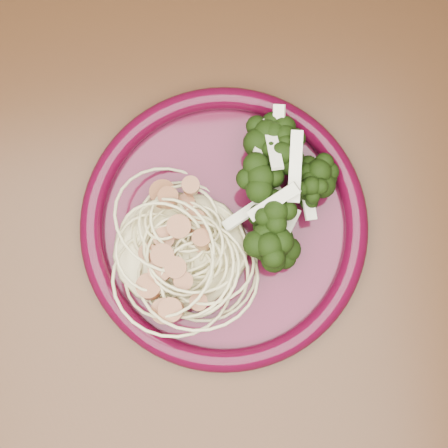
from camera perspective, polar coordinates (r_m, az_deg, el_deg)
name	(u,v)px	position (r m, az deg, el deg)	size (l,w,h in m)	color
dining_table	(319,179)	(0.72, 8.69, 4.05)	(1.20, 0.80, 0.75)	#472814
dinner_plate	(224,226)	(0.59, 0.00, -0.15)	(0.36, 0.36, 0.02)	#440D20
spaghetti_pile	(180,249)	(0.58, -4.04, -2.30)	(0.13, 0.11, 0.03)	beige
scallop_cluster	(177,244)	(0.54, -4.30, -1.88)	(0.12, 0.12, 0.04)	#A46940
broccoli_pile	(278,191)	(0.58, 4.95, 2.99)	(0.09, 0.14, 0.05)	black
onion_garnish	(281,184)	(0.55, 5.23, 3.65)	(0.06, 0.09, 0.06)	white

